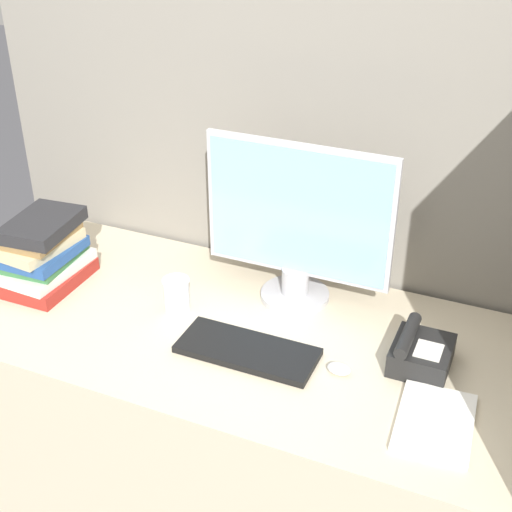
{
  "coord_description": "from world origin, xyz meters",
  "views": [
    {
      "loc": [
        0.73,
        -1.13,
        1.98
      ],
      "look_at": [
        0.05,
        0.44,
        0.99
      ],
      "focal_mm": 50.0,
      "sensor_mm": 36.0,
      "label": 1
    }
  ],
  "objects": [
    {
      "name": "paper_pile",
      "position": [
        0.62,
        0.23,
        0.76
      ],
      "size": [
        0.2,
        0.27,
        0.01
      ],
      "color": "white",
      "rests_on": "desk"
    },
    {
      "name": "coffee_cup",
      "position": [
        -0.19,
        0.41,
        0.81
      ],
      "size": [
        0.08,
        0.08,
        0.11
      ],
      "color": "white",
      "rests_on": "desk"
    },
    {
      "name": "desk",
      "position": [
        0.0,
        0.4,
        0.38
      ],
      "size": [
        1.69,
        0.79,
        0.75
      ],
      "color": "beige",
      "rests_on": "ground_plane"
    },
    {
      "name": "cubicle_panel_rear",
      "position": [
        0.0,
        0.83,
        0.85
      ],
      "size": [
        2.09,
        0.04,
        1.71
      ],
      "color": "gray",
      "rests_on": "ground_plane"
    },
    {
      "name": "book_stack",
      "position": [
        -0.66,
        0.39,
        0.86
      ],
      "size": [
        0.23,
        0.29,
        0.23
      ],
      "color": "maroon",
      "rests_on": "desk"
    },
    {
      "name": "mouse",
      "position": [
        0.34,
        0.32,
        0.77
      ],
      "size": [
        0.07,
        0.04,
        0.03
      ],
      "color": "silver",
      "rests_on": "desk"
    },
    {
      "name": "desk_telephone",
      "position": [
        0.53,
        0.44,
        0.79
      ],
      "size": [
        0.15,
        0.18,
        0.11
      ],
      "color": "black",
      "rests_on": "desk"
    },
    {
      "name": "keyboard",
      "position": [
        0.08,
        0.3,
        0.76
      ],
      "size": [
        0.39,
        0.16,
        0.02
      ],
      "color": "black",
      "rests_on": "desk"
    },
    {
      "name": "monitor",
      "position": [
        0.11,
        0.62,
        0.99
      ],
      "size": [
        0.58,
        0.21,
        0.51
      ],
      "color": "#B7B7BC",
      "rests_on": "desk"
    }
  ]
}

